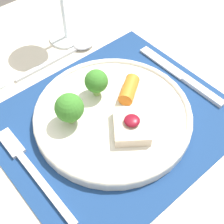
{
  "coord_description": "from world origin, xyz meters",
  "views": [
    {
      "loc": [
        -0.23,
        -0.26,
        1.2
      ],
      "look_at": [
        -0.0,
        0.01,
        0.77
      ],
      "focal_mm": 50.0,
      "sensor_mm": 36.0,
      "label": 1
    }
  ],
  "objects_px": {
    "fork": "(29,167)",
    "knife": "(185,79)",
    "dinner_plate": "(110,114)",
    "spoon": "(74,49)"
  },
  "relations": [
    {
      "from": "fork",
      "to": "knife",
      "type": "relative_size",
      "value": 1.0
    },
    {
      "from": "fork",
      "to": "spoon",
      "type": "distance_m",
      "value": 0.3
    },
    {
      "from": "dinner_plate",
      "to": "fork",
      "type": "xyz_separation_m",
      "value": [
        -0.17,
        0.01,
        -0.01
      ]
    },
    {
      "from": "dinner_plate",
      "to": "fork",
      "type": "bearing_deg",
      "value": 176.91
    },
    {
      "from": "dinner_plate",
      "to": "fork",
      "type": "height_order",
      "value": "dinner_plate"
    },
    {
      "from": "dinner_plate",
      "to": "knife",
      "type": "relative_size",
      "value": 1.32
    },
    {
      "from": "dinner_plate",
      "to": "spoon",
      "type": "relative_size",
      "value": 1.44
    },
    {
      "from": "knife",
      "to": "spoon",
      "type": "height_order",
      "value": "spoon"
    },
    {
      "from": "dinner_plate",
      "to": "spoon",
      "type": "distance_m",
      "value": 0.21
    },
    {
      "from": "knife",
      "to": "spoon",
      "type": "relative_size",
      "value": 1.09
    }
  ]
}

